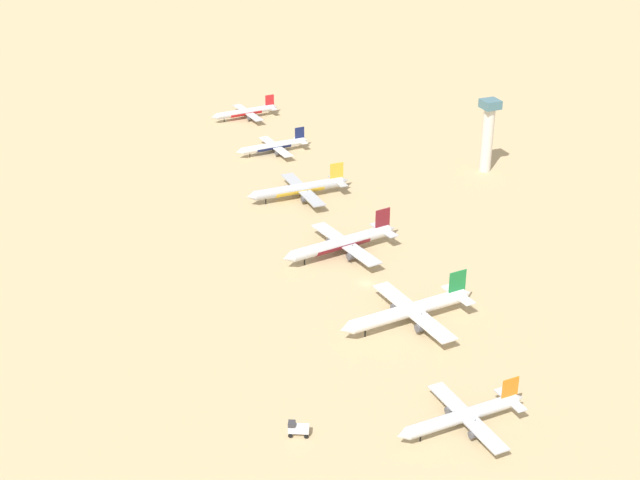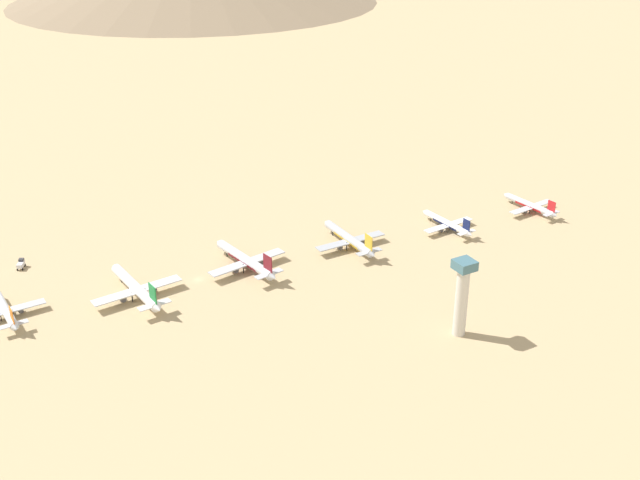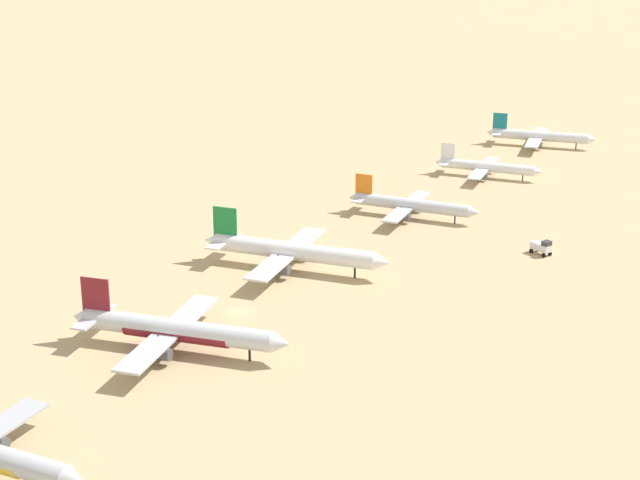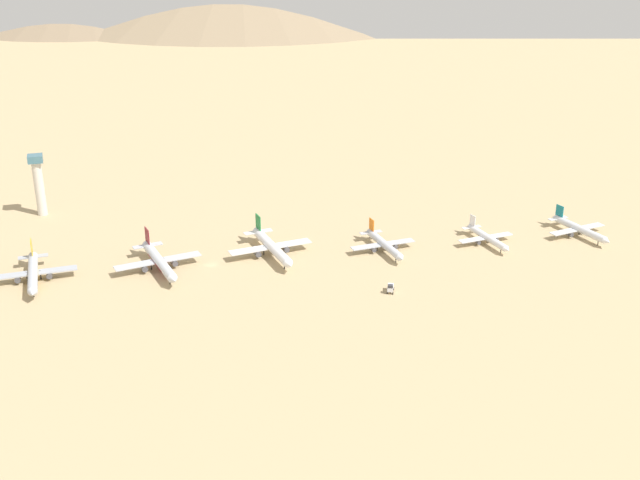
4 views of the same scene
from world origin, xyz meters
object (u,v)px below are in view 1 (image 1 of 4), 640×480
parked_jet_0 (246,112)px  parked_jet_4 (410,310)px  parked_jet_1 (274,146)px  control_tower (488,132)px  service_truck (298,428)px  parked_jet_5 (464,416)px  parked_jet_2 (300,189)px  parked_jet_3 (342,243)px

parked_jet_0 → parked_jet_4: (13.04, 201.32, 1.14)m
parked_jet_1 → control_tower: control_tower is taller
parked_jet_0 → service_truck: size_ratio=6.20×
parked_jet_0 → parked_jet_5: size_ratio=0.95×
parked_jet_2 → parked_jet_3: size_ratio=0.95×
parked_jet_4 → parked_jet_5: size_ratio=1.25×
parked_jet_3 → parked_jet_5: bearing=84.5°
parked_jet_3 → control_tower: bearing=-150.9°
parked_jet_1 → service_truck: 196.74m
parked_jet_2 → parked_jet_3: 50.75m
parked_jet_0 → parked_jet_2: bearing=84.2°
parked_jet_4 → service_truck: 61.88m
parked_jet_5 → service_truck: size_ratio=6.56×
parked_jet_1 → parked_jet_3: 102.31m
parked_jet_1 → service_truck: parked_jet_1 is taller
service_truck → control_tower: control_tower is taller
parked_jet_3 → parked_jet_1: bearing=-96.0°
service_truck → control_tower: size_ratio=0.18×
parked_jet_0 → control_tower: control_tower is taller
service_truck → control_tower: 191.75m
parked_jet_1 → parked_jet_4: (9.83, 151.04, 1.18)m
service_truck → control_tower: bearing=-135.4°
parked_jet_5 → control_tower: size_ratio=1.20×
parked_jet_1 → parked_jet_2: bearing=82.1°
parked_jet_5 → control_tower: 176.44m
service_truck → parked_jet_1: bearing=-107.7°
parked_jet_2 → parked_jet_4: bearing=88.4°
service_truck → parked_jet_5: bearing=161.9°
parked_jet_2 → parked_jet_5: parked_jet_2 is taller
parked_jet_1 → parked_jet_3: size_ratio=0.76×
parked_jet_1 → control_tower: size_ratio=1.12×
parked_jet_2 → parked_jet_4: 99.95m
parked_jet_2 → control_tower: bearing=178.5°
parked_jet_2 → service_truck: parked_jet_2 is taller
service_truck → parked_jet_2: bearing=-111.2°
parked_jet_5 → service_truck: parked_jet_5 is taller
control_tower → parked_jet_1: bearing=-34.9°
parked_jet_3 → parked_jet_4: 49.30m
parked_jet_3 → control_tower: size_ratio=1.46×
parked_jet_0 → parked_jet_4: size_ratio=0.76×
parked_jet_1 → service_truck: bearing=72.3°
control_tower → parked_jet_2: bearing=-1.5°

